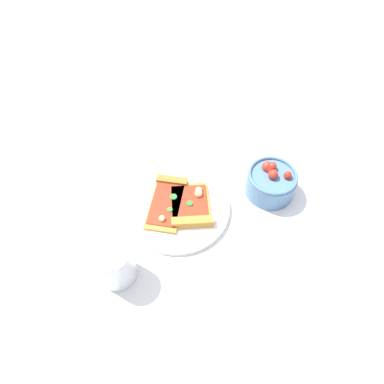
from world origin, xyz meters
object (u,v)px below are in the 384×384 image
at_px(salad_bowl, 271,182).
at_px(pizza_slice_far, 190,207).
at_px(paper_napkin, 192,140).
at_px(soda_glass, 115,264).
at_px(pizza_slice_near, 167,200).
at_px(plate, 178,208).

bearing_deg(salad_bowl, pizza_slice_far, -78.80).
bearing_deg(paper_napkin, soda_glass, -28.31).
distance_m(pizza_slice_near, salad_bowl, 0.26).
xyz_separation_m(soda_glass, paper_napkin, (-0.38, 0.20, -0.05)).
height_order(soda_glass, paper_napkin, soda_glass).
bearing_deg(pizza_slice_far, plate, -111.08).
height_order(plate, pizza_slice_far, pizza_slice_far).
bearing_deg(pizza_slice_near, plate, 52.43).
xyz_separation_m(salad_bowl, paper_napkin, (-0.20, -0.17, -0.03)).
height_order(pizza_slice_far, paper_napkin, pizza_slice_far).
xyz_separation_m(pizza_slice_far, soda_glass, (0.14, -0.17, 0.03)).
height_order(salad_bowl, soda_glass, soda_glass).
height_order(pizza_slice_near, soda_glass, soda_glass).
bearing_deg(soda_glass, salad_bowl, 115.54).
distance_m(salad_bowl, soda_glass, 0.41).
xyz_separation_m(plate, pizza_slice_far, (0.01, 0.03, 0.01)).
bearing_deg(pizza_slice_far, pizza_slice_near, -119.12).
distance_m(plate, salad_bowl, 0.23).
bearing_deg(paper_napkin, salad_bowl, 40.71).
bearing_deg(soda_glass, paper_napkin, 151.69).
relative_size(pizza_slice_near, pizza_slice_far, 1.30).
bearing_deg(soda_glass, pizza_slice_far, 128.92).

